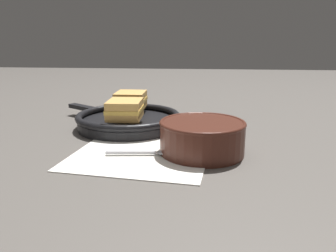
# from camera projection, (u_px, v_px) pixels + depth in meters

# --- Properties ---
(ground_plane) EXTENTS (4.00, 4.00, 0.00)m
(ground_plane) POSITION_uv_depth(u_px,v_px,m) (174.00, 148.00, 0.72)
(ground_plane) COLOR #56514C
(napkin) EXTENTS (0.30, 0.27, 0.00)m
(napkin) POSITION_uv_depth(u_px,v_px,m) (140.00, 155.00, 0.68)
(napkin) COLOR white
(napkin) RESTS_ON ground_plane
(soup_bowl) EXTENTS (0.18, 0.18, 0.07)m
(soup_bowl) POSITION_uv_depth(u_px,v_px,m) (202.00, 135.00, 0.68)
(soup_bowl) COLOR #4C2319
(soup_bowl) RESTS_ON ground_plane
(spoon) EXTENTS (0.15, 0.03, 0.01)m
(spoon) POSITION_uv_depth(u_px,v_px,m) (158.00, 152.00, 0.67)
(spoon) COLOR #B7B7BC
(spoon) RESTS_ON napkin
(skillet) EXTENTS (0.36, 0.29, 0.04)m
(skillet) POSITION_uv_depth(u_px,v_px,m) (128.00, 120.00, 0.89)
(skillet) COLOR black
(skillet) RESTS_ON ground_plane
(sandwich_near_left) EXTENTS (0.09, 0.10, 0.05)m
(sandwich_near_left) POSITION_uv_depth(u_px,v_px,m) (131.00, 100.00, 0.94)
(sandwich_near_left) COLOR tan
(sandwich_near_left) RESTS_ON skillet
(sandwich_near_right) EXTENTS (0.09, 0.10, 0.05)m
(sandwich_near_right) POSITION_uv_depth(u_px,v_px,m) (125.00, 109.00, 0.81)
(sandwich_near_right) COLOR tan
(sandwich_near_right) RESTS_ON skillet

